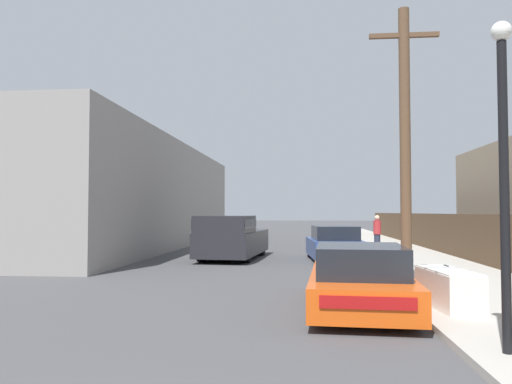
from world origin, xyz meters
TOP-DOWN VIEW (x-y plane):
  - sidewalk_curb at (5.30, 23.50)m, footprint 4.20×63.00m
  - discarded_fridge at (3.86, 7.81)m, footprint 0.87×1.87m
  - parked_sports_car_red at (2.24, 8.08)m, footprint 2.14×4.81m
  - car_parked_mid at (2.34, 18.07)m, footprint 2.23×4.22m
  - pickup_truck at (-1.78, 18.04)m, footprint 2.50×5.51m
  - utility_pole at (3.79, 11.30)m, footprint 1.80×0.28m
  - street_lamp at (3.72, 4.72)m, footprint 0.26×0.26m
  - wooden_fence at (7.25, 20.70)m, footprint 0.08×41.91m
  - building_left_block at (-8.72, 24.99)m, footprint 7.00×25.44m
  - pedestrian at (4.45, 21.16)m, footprint 0.34×0.34m

SIDE VIEW (x-z plane):
  - sidewalk_curb at x=5.30m, z-range 0.00..0.12m
  - discarded_fridge at x=3.86m, z-range 0.11..0.84m
  - parked_sports_car_red at x=2.24m, z-range -0.06..1.22m
  - car_parked_mid at x=2.34m, z-range -0.04..1.32m
  - pickup_truck at x=-1.78m, z-range 0.00..1.77m
  - pedestrian at x=4.45m, z-range 0.14..1.79m
  - wooden_fence at x=7.25m, z-range 0.12..1.84m
  - street_lamp at x=3.72m, z-range 0.49..4.77m
  - building_left_block at x=-8.72m, z-range 0.00..5.61m
  - utility_pole at x=3.79m, z-range 0.25..7.41m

